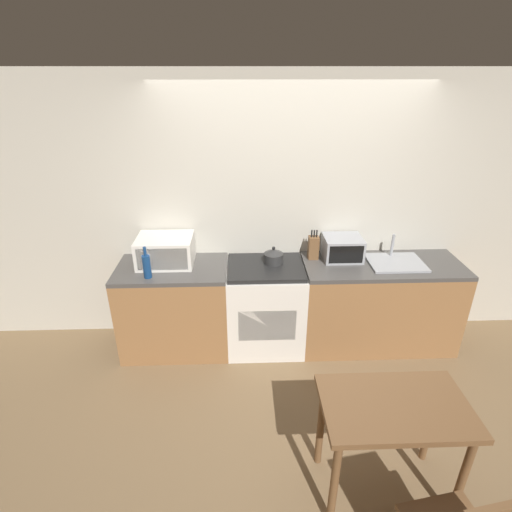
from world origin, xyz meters
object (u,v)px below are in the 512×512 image
(stove_range, at_px, (265,306))
(kettle, at_px, (274,256))
(microwave, at_px, (166,251))
(toaster_oven, at_px, (343,248))
(bottle, at_px, (147,266))
(dining_table, at_px, (393,419))

(stove_range, bearing_deg, kettle, 38.58)
(microwave, bearing_deg, toaster_oven, 1.39)
(kettle, height_order, toaster_oven, toaster_oven)
(bottle, relative_size, dining_table, 0.33)
(bottle, bearing_deg, stove_range, 10.04)
(bottle, xyz_separation_m, toaster_oven, (1.81, 0.32, -0.00))
(bottle, distance_m, dining_table, 2.28)
(microwave, distance_m, toaster_oven, 1.69)
(bottle, bearing_deg, dining_table, -38.80)
(kettle, distance_m, dining_table, 1.80)
(toaster_oven, relative_size, dining_table, 0.41)
(stove_range, xyz_separation_m, bottle, (-1.06, -0.19, 0.57))
(dining_table, bearing_deg, stove_range, 113.41)
(kettle, height_order, bottle, bottle)
(microwave, distance_m, bottle, 0.30)
(kettle, bearing_deg, bottle, -167.67)
(stove_range, height_order, dining_table, stove_range)
(dining_table, bearing_deg, microwave, 134.05)
(stove_range, xyz_separation_m, microwave, (-0.94, 0.09, 0.58))
(stove_range, relative_size, toaster_oven, 2.46)
(stove_range, distance_m, bottle, 1.22)
(kettle, bearing_deg, stove_range, -141.42)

